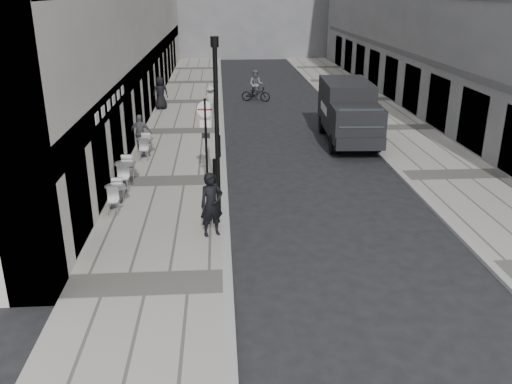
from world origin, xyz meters
TOP-DOWN VIEW (x-y plane):
  - ground at (0.00, 0.00)m, footprint 120.00×120.00m
  - sidewalk at (-2.00, 18.00)m, footprint 4.00×60.00m
  - far_sidewalk at (9.00, 18.00)m, footprint 4.00×60.00m
  - walking_man at (-0.40, 5.41)m, footprint 0.82×0.68m
  - sign_post at (-0.60, 9.32)m, footprint 0.57×0.11m
  - lamppost at (-0.20, 7.23)m, footprint 0.25×0.25m
  - bollard_near at (-0.15, 13.26)m, footprint 0.12×0.12m
  - bollard_far at (-0.35, 9.92)m, footprint 0.12×0.12m
  - panel_van at (6.01, 15.85)m, footprint 2.48×6.02m
  - cyclist at (2.29, 25.96)m, footprint 1.99×1.14m
  - pedestrian_a at (-3.60, 14.33)m, footprint 1.02×0.50m
  - pedestrian_b at (-0.60, 22.27)m, footprint 1.06×0.68m
  - pedestrian_c at (-3.60, 23.43)m, footprint 1.09×0.88m
  - cafe_table_near at (-3.60, 9.95)m, footprint 0.79×1.79m
  - cafe_table_mid at (-3.60, 7.80)m, footprint 0.69×1.55m
  - cafe_table_far at (-3.34, 13.62)m, footprint 0.72×1.62m

SIDE VIEW (x-z plane):
  - ground at x=0.00m, z-range 0.00..0.00m
  - sidewalk at x=-2.00m, z-range 0.00..0.12m
  - far_sidewalk at x=9.00m, z-range 0.00..0.12m
  - cafe_table_mid at x=-3.60m, z-range 0.13..1.01m
  - bollard_far at x=-0.35m, z-range 0.12..1.02m
  - bollard_near at x=-0.15m, z-range 0.12..1.04m
  - cafe_table_far at x=-3.34m, z-range 0.13..1.05m
  - cafe_table_near at x=-3.60m, z-range 0.13..1.15m
  - cyclist at x=2.29m, z-range -0.22..1.81m
  - pedestrian_b at x=-0.60m, z-range 0.12..1.68m
  - pedestrian_a at x=-3.60m, z-range 0.12..1.80m
  - walking_man at x=-0.40m, z-range 0.12..2.04m
  - pedestrian_c at x=-3.60m, z-range 0.12..2.05m
  - panel_van at x=6.01m, z-range 0.18..2.96m
  - sign_post at x=-0.60m, z-range 0.59..3.90m
  - lamppost at x=-0.20m, z-range 0.43..5.96m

